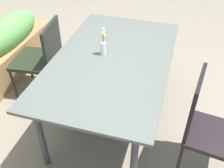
{
  "coord_description": "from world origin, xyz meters",
  "views": [
    {
      "loc": [
        -1.95,
        -0.53,
        2.08
      ],
      "look_at": [
        0.01,
        0.05,
        0.45
      ],
      "focal_mm": 41.68,
      "sensor_mm": 36.0,
      "label": 1
    }
  ],
  "objects": [
    {
      "name": "ground_plane",
      "position": [
        0.0,
        0.0,
        0.0
      ],
      "size": [
        12.0,
        12.0,
        0.0
      ],
      "primitive_type": "plane",
      "color": "#756B5B"
    },
    {
      "name": "chair_far_side",
      "position": [
        0.21,
        0.93,
        0.5
      ],
      "size": [
        0.54,
        0.54,
        0.89
      ],
      "rotation": [
        0.0,
        0.0,
        0.13
      ],
      "color": "black",
      "rests_on": "ground"
    },
    {
      "name": "dining_table",
      "position": [
        0.01,
        0.05,
        0.69
      ],
      "size": [
        1.78,
        1.07,
        0.75
      ],
      "color": "#4C514C",
      "rests_on": "ground"
    },
    {
      "name": "flower_vase",
      "position": [
        0.05,
        0.15,
        0.86
      ],
      "size": [
        0.06,
        0.06,
        0.28
      ],
      "color": "silver",
      "rests_on": "dining_table"
    },
    {
      "name": "chair_near_left",
      "position": [
        -0.38,
        -0.83,
        0.54
      ],
      "size": [
        0.47,
        0.47,
        0.97
      ],
      "rotation": [
        0.0,
        0.0,
        3.01
      ],
      "color": "black",
      "rests_on": "ground"
    }
  ]
}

